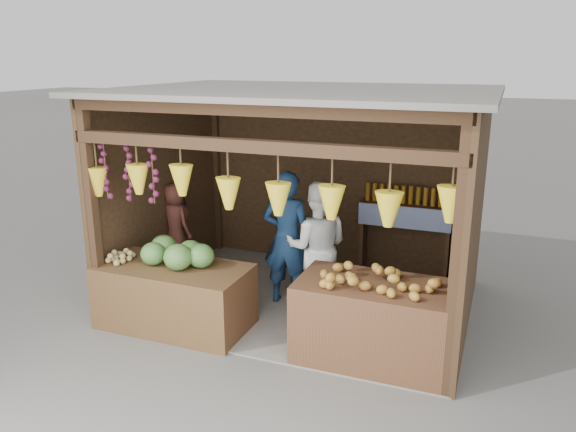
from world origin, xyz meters
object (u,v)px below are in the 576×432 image
at_px(counter_right, 372,322).
at_px(vendor_seated, 176,222).
at_px(man_standing, 287,239).
at_px(counter_left, 175,296).
at_px(woman_standing, 317,247).

height_order(counter_right, vendor_seated, vendor_seated).
bearing_deg(man_standing, counter_left, 43.95).
bearing_deg(man_standing, vendor_seated, -9.51).
xyz_separation_m(woman_standing, vendor_seated, (-2.11, 0.21, 0.03)).
bearing_deg(vendor_seated, counter_right, -176.25).
bearing_deg(man_standing, woman_standing, 175.53).
bearing_deg(counter_left, counter_right, 1.88).
relative_size(counter_right, man_standing, 0.89).
bearing_deg(counter_left, man_standing, 46.74).
bearing_deg(counter_right, vendor_seated, 158.86).
relative_size(counter_left, vendor_seated, 1.60).
xyz_separation_m(counter_left, man_standing, (0.98, 1.04, 0.49)).
distance_m(counter_left, man_standing, 1.51).
distance_m(man_standing, woman_standing, 0.40).
bearing_deg(vendor_seated, man_standing, -161.82).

